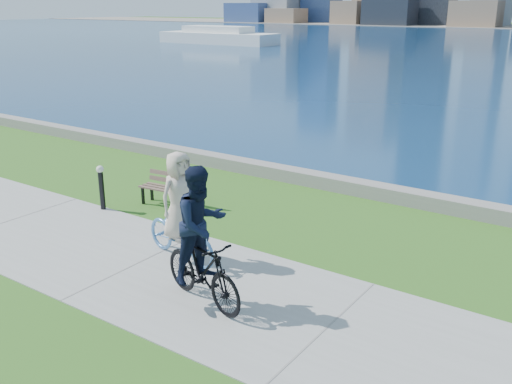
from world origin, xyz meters
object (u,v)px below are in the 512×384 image
at_px(park_bench, 170,187).
at_px(cyclist_man, 202,248).
at_px(cyclist_woman, 180,220).
at_px(bollard_lamp, 101,185).

distance_m(park_bench, cyclist_man, 4.97).
xyz_separation_m(cyclist_woman, cyclist_man, (1.43, -1.08, 0.19)).
relative_size(cyclist_woman, cyclist_man, 0.91).
distance_m(cyclist_woman, cyclist_man, 1.81).
bearing_deg(park_bench, cyclist_man, -46.70).
distance_m(park_bench, cyclist_woman, 3.17).
bearing_deg(bollard_lamp, cyclist_man, -23.43).
distance_m(bollard_lamp, cyclist_woman, 3.56).
bearing_deg(park_bench, bollard_lamp, -139.59).
xyz_separation_m(park_bench, bollard_lamp, (-1.11, -1.15, 0.15)).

